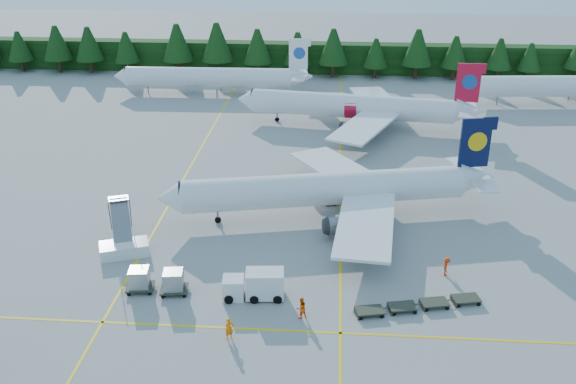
# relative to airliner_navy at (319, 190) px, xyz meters

# --- Properties ---
(ground) EXTENTS (320.00, 320.00, 0.00)m
(ground) POSITION_rel_airliner_navy_xyz_m (-3.49, -15.32, -3.22)
(ground) COLOR gray
(ground) RESTS_ON ground
(taxi_stripe_a) EXTENTS (0.25, 120.00, 0.01)m
(taxi_stripe_a) POSITION_rel_airliner_navy_xyz_m (-17.49, 4.68, -3.22)
(taxi_stripe_a) COLOR yellow
(taxi_stripe_a) RESTS_ON ground
(taxi_stripe_b) EXTENTS (0.25, 120.00, 0.01)m
(taxi_stripe_b) POSITION_rel_airliner_navy_xyz_m (2.51, 4.68, -3.22)
(taxi_stripe_b) COLOR yellow
(taxi_stripe_b) RESTS_ON ground
(taxi_stripe_cross) EXTENTS (80.00, 0.25, 0.01)m
(taxi_stripe_cross) POSITION_rel_airliner_navy_xyz_m (-3.49, -21.32, -3.22)
(taxi_stripe_cross) COLOR yellow
(taxi_stripe_cross) RESTS_ON ground
(treeline_hedge) EXTENTS (220.00, 4.00, 6.00)m
(treeline_hedge) POSITION_rel_airliner_navy_xyz_m (-3.49, 66.68, -0.22)
(treeline_hedge) COLOR black
(treeline_hedge) RESTS_ON ground
(airliner_navy) EXTENTS (36.42, 29.65, 10.72)m
(airliner_navy) POSITION_rel_airliner_navy_xyz_m (0.00, 0.00, 0.00)
(airliner_navy) COLOR silver
(airliner_navy) RESTS_ON ground
(airliner_red) EXTENTS (36.99, 30.25, 10.78)m
(airliner_red) POSITION_rel_airliner_navy_xyz_m (3.50, 32.07, 0.02)
(airliner_red) COLOR silver
(airliner_red) RESTS_ON ground
(airliner_far_left) EXTENTS (35.41, 4.21, 10.30)m
(airliner_far_left) POSITION_rel_airliner_navy_xyz_m (-22.51, 48.54, 0.01)
(airliner_far_left) COLOR silver
(airliner_far_left) RESTS_ON ground
(airliner_far_right) EXTENTS (36.49, 6.55, 10.61)m
(airliner_far_right) POSITION_rel_airliner_navy_xyz_m (40.25, 46.69, 0.10)
(airliner_far_right) COLOR silver
(airliner_far_right) RESTS_ON ground
(airstairs) EXTENTS (5.46, 7.25, 4.29)m
(airstairs) POSITION_rel_airliner_navy_xyz_m (-19.21, -9.67, -2.29)
(airstairs) COLOR silver
(airstairs) RESTS_ON ground
(service_truck) EXTENTS (5.57, 2.41, 2.62)m
(service_truck) POSITION_rel_airliner_navy_xyz_m (-5.22, -16.61, -1.93)
(service_truck) COLOR white
(service_truck) RESTS_ON ground
(dolly_train) EXTENTS (11.18, 4.41, 0.14)m
(dolly_train) POSITION_rel_airliner_navy_xyz_m (9.25, -17.30, -2.78)
(dolly_train) COLOR #2F3425
(dolly_train) RESTS_ON ground
(uld_pair) EXTENTS (5.85, 2.34, 1.89)m
(uld_pair) POSITION_rel_airliner_navy_xyz_m (-14.06, -16.44, -1.95)
(uld_pair) COLOR #2F3425
(uld_pair) RESTS_ON ground
(crew_a) EXTENTS (0.84, 0.76, 1.93)m
(crew_a) POSITION_rel_airliner_navy_xyz_m (-6.45, -22.72, -2.26)
(crew_a) COLOR #FF6D05
(crew_a) RESTS_ON ground
(crew_b) EXTENTS (1.19, 1.13, 1.95)m
(crew_b) POSITION_rel_airliner_navy_xyz_m (-0.84, -19.38, -2.25)
(crew_b) COLOR #FF5205
(crew_b) RESTS_ON ground
(crew_c) EXTENTS (0.64, 0.84, 1.85)m
(crew_c) POSITION_rel_airliner_navy_xyz_m (12.44, -11.58, -2.30)
(crew_c) COLOR red
(crew_c) RESTS_ON ground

